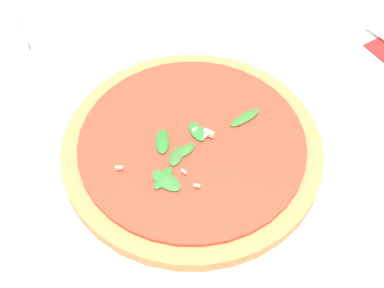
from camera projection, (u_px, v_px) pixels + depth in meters
ground_plane at (177, 174)px, 0.70m from camera, size 6.00×6.00×0.00m
pizza_arugula_main at (192, 150)px, 0.70m from camera, size 0.36×0.36×0.05m
shaker_pepper at (14, 38)px, 0.81m from camera, size 0.03×0.03×0.07m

